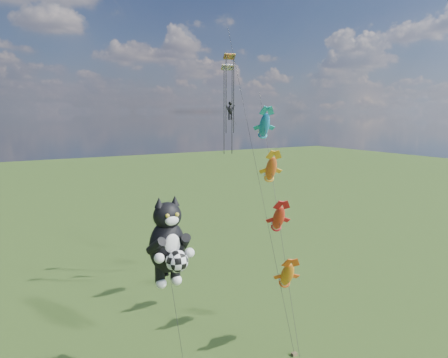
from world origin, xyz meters
TOP-DOWN VIEW (x-y plane):
  - cat_kite_rig at (3.35, 4.36)m, footprint 2.76×4.17m
  - fish_windsock_rig at (14.08, 7.17)m, footprint 6.63×14.62m
  - parafoil_rig at (15.22, 15.98)m, footprint 5.15×17.15m

SIDE VIEW (x-z plane):
  - cat_kite_rig at x=3.35m, z-range 3.06..15.18m
  - fish_windsock_rig at x=14.08m, z-range 1.19..20.57m
  - parafoil_rig at x=15.22m, z-range 5.22..31.22m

